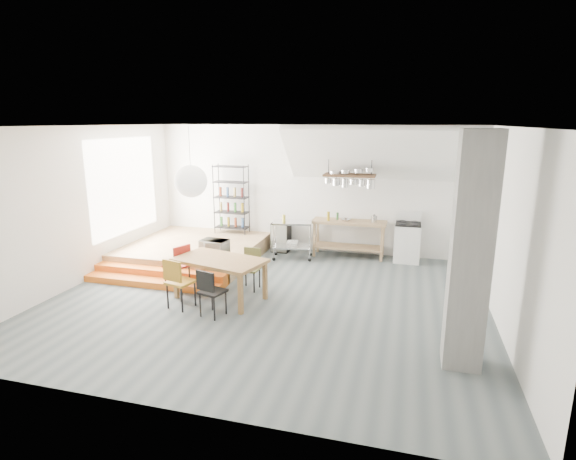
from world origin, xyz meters
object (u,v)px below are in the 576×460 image
(stove, at_px, (407,242))
(dining_table, at_px, (220,263))
(mini_fridge, at_px, (281,237))
(rolling_cart, at_px, (292,235))

(stove, xyz_separation_m, dining_table, (-3.36, -3.36, 0.22))
(stove, xyz_separation_m, mini_fridge, (-3.15, 0.04, -0.10))
(rolling_cart, distance_m, mini_fridge, 0.76)
(dining_table, height_order, rolling_cart, rolling_cart)
(stove, height_order, dining_table, stove)
(dining_table, bearing_deg, rolling_cart, 91.22)
(stove, distance_m, rolling_cart, 2.75)
(rolling_cart, height_order, mini_fridge, rolling_cart)
(rolling_cart, xyz_separation_m, mini_fridge, (-0.45, 0.57, -0.22))
(rolling_cart, bearing_deg, mini_fridge, 117.83)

